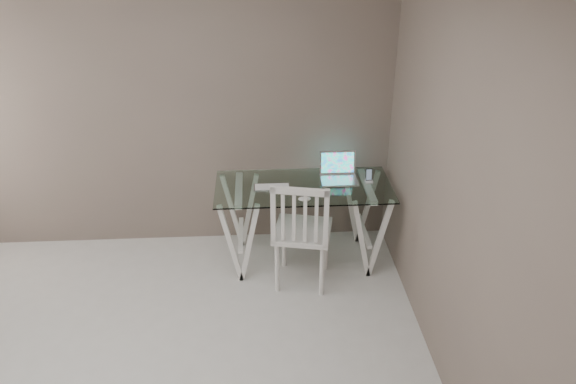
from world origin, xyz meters
The scene contains 7 objects.
room centered at (-0.06, 0.02, 1.72)m, with size 4.50×4.52×2.71m.
desk centered at (1.18, 1.80, 0.38)m, with size 1.50×0.70×0.75m.
chair centered at (1.13, 1.41, 0.55)m, with size 0.54×0.54×1.00m.
laptop centered at (1.50, 1.93, 0.80)m, with size 0.32×0.26×0.22m.
keyboard centered at (0.91, 1.79, 0.75)m, with size 0.31×0.13×0.01m, color silver.
mouse centered at (1.17, 1.54, 0.76)m, with size 0.11×0.06×0.03m, color silver.
phone_dock centered at (1.75, 1.85, 0.78)m, with size 0.07×0.07×0.12m.
Camera 1 is at (0.79, -2.44, 2.91)m, focal length 35.00 mm.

